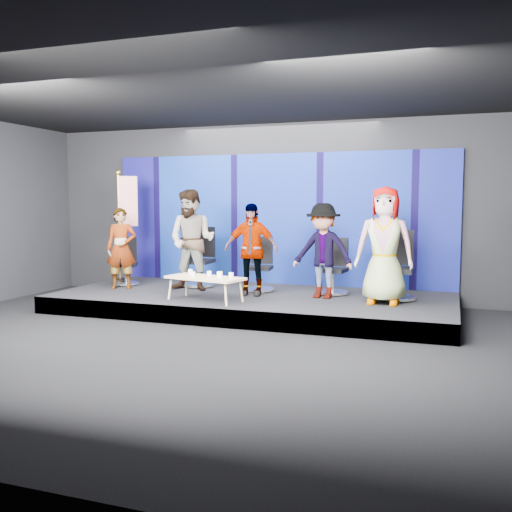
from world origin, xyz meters
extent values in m
plane|color=black|center=(0.00, 0.00, 0.00)|extent=(10.00, 10.00, 0.00)
cube|color=black|center=(0.00, 4.00, 1.75)|extent=(10.00, 0.02, 3.50)
cube|color=black|center=(0.00, 0.00, 3.50)|extent=(10.00, 8.00, 0.02)
cube|color=black|center=(0.00, 2.50, 0.15)|extent=(7.00, 3.00, 0.30)
cube|color=#110752|center=(0.00, 3.95, 1.60)|extent=(7.00, 0.08, 2.60)
cylinder|color=silver|center=(-2.74, 2.75, 0.33)|extent=(0.71, 0.71, 0.05)
cylinder|color=silver|center=(-2.74, 2.75, 0.53)|extent=(0.06, 0.06, 0.36)
cube|color=black|center=(-2.74, 2.75, 0.71)|extent=(0.56, 0.56, 0.06)
cube|color=black|center=(-2.83, 2.94, 1.00)|extent=(0.37, 0.20, 0.49)
imported|color=black|center=(-2.58, 2.33, 1.07)|extent=(0.66, 0.56, 1.53)
cylinder|color=silver|center=(-1.29, 3.00, 0.33)|extent=(0.66, 0.66, 0.07)
cylinder|color=silver|center=(-1.29, 3.00, 0.58)|extent=(0.08, 0.08, 0.43)
cube|color=black|center=(-1.29, 3.00, 0.80)|extent=(0.53, 0.53, 0.08)
cube|color=black|center=(-1.29, 3.26, 1.16)|extent=(0.48, 0.06, 0.60)
imported|color=black|center=(-1.20, 2.56, 1.24)|extent=(0.92, 0.72, 1.87)
cylinder|color=silver|center=(0.00, 2.87, 0.33)|extent=(0.62, 0.62, 0.06)
cylinder|color=silver|center=(0.00, 2.87, 0.54)|extent=(0.07, 0.07, 0.38)
cube|color=black|center=(0.00, 2.87, 0.73)|extent=(0.50, 0.50, 0.07)
cube|color=black|center=(-0.02, 3.10, 1.04)|extent=(0.42, 0.09, 0.52)
imported|color=black|center=(0.00, 2.42, 1.11)|extent=(0.99, 0.50, 1.62)
cylinder|color=silver|center=(1.36, 2.95, 0.33)|extent=(0.63, 0.63, 0.06)
cylinder|color=silver|center=(1.36, 2.95, 0.54)|extent=(0.07, 0.07, 0.38)
cube|color=black|center=(1.36, 2.95, 0.73)|extent=(0.50, 0.50, 0.07)
cube|color=black|center=(1.39, 3.18, 1.04)|extent=(0.42, 0.09, 0.52)
imported|color=black|center=(1.28, 2.51, 1.11)|extent=(1.11, 0.72, 1.62)
cylinder|color=silver|center=(2.50, 2.72, 0.33)|extent=(0.66, 0.66, 0.07)
cylinder|color=silver|center=(2.50, 2.72, 0.59)|extent=(0.08, 0.08, 0.44)
cube|color=black|center=(2.50, 2.72, 0.80)|extent=(0.53, 0.53, 0.08)
cube|color=black|center=(2.50, 2.98, 1.17)|extent=(0.48, 0.06, 0.60)
imported|color=black|center=(2.33, 2.30, 1.25)|extent=(0.93, 0.61, 1.89)
cube|color=tan|center=(-0.51, 1.59, 0.69)|extent=(1.41, 0.85, 0.04)
cylinder|color=tan|center=(-1.12, 1.51, 0.48)|extent=(0.04, 0.04, 0.36)
cylinder|color=tan|center=(-1.02, 1.94, 0.48)|extent=(0.04, 0.04, 0.36)
cylinder|color=tan|center=(0.00, 1.24, 0.48)|extent=(0.04, 0.04, 0.36)
cylinder|color=tan|center=(0.10, 1.67, 0.48)|extent=(0.04, 0.04, 0.36)
cylinder|color=white|center=(-0.86, 1.77, 0.75)|extent=(0.08, 0.08, 0.09)
cylinder|color=white|center=(-0.68, 1.51, 0.75)|extent=(0.07, 0.07, 0.09)
cylinder|color=white|center=(-0.46, 1.66, 0.75)|extent=(0.07, 0.07, 0.09)
cylinder|color=white|center=(-0.21, 1.52, 0.76)|extent=(0.09, 0.09, 0.11)
cylinder|color=white|center=(-0.03, 1.57, 0.75)|extent=(0.08, 0.08, 0.09)
cylinder|color=black|center=(-2.98, 2.90, 0.35)|extent=(0.30, 0.30, 0.09)
cylinder|color=gold|center=(-2.98, 2.90, 1.44)|extent=(0.04, 0.04, 2.08)
sphere|color=gold|center=(-2.98, 2.90, 2.53)|extent=(0.10, 0.10, 0.10)
cube|color=#AA1613|center=(-2.81, 2.98, 1.96)|extent=(0.34, 0.23, 0.99)
camera|label=1|loc=(3.38, -6.99, 1.94)|focal=40.00mm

